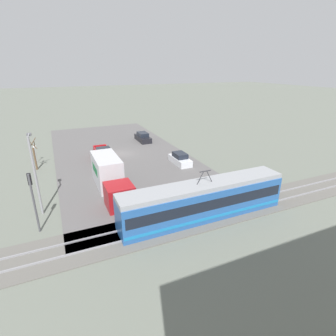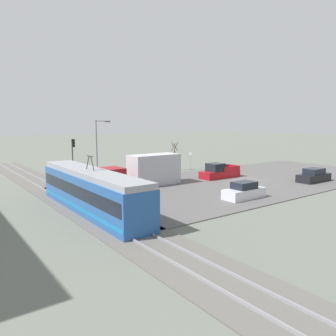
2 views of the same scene
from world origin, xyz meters
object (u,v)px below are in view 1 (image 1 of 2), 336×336
pickup_truck (103,155)px  street_tree (35,156)px  light_rail_tram (204,200)px  traffic_light_pole (33,195)px  sedan_car_1 (180,159)px  street_lamp_near_crossing (35,170)px  sedan_car_0 (143,137)px  no_parking_sign (35,152)px  box_truck (110,176)px

pickup_truck → street_tree: (8.87, 0.38, 1.14)m
light_rail_tram → traffic_light_pole: (13.54, -3.60, 1.66)m
street_tree → light_rail_tram: bearing=126.3°
sedan_car_1 → street_lamp_near_crossing: bearing=-159.7°
sedan_car_0 → no_parking_sign: no_parking_sign is taller
light_rail_tram → street_tree: size_ratio=3.62×
light_rail_tram → street_tree: bearing=-53.7°
street_tree → street_lamp_near_crossing: (-0.71, 12.36, 2.35)m
traffic_light_pole → no_parking_sign: bearing=-88.4°
sedan_car_1 → sedan_car_0: bearing=93.7°
box_truck → sedan_car_0: (-9.83, -17.69, -0.92)m
light_rail_tram → street_lamp_near_crossing: size_ratio=2.10×
pickup_truck → traffic_light_pole: size_ratio=1.06×
street_lamp_near_crossing → street_tree: bearing=-86.7°
traffic_light_pole → street_lamp_near_crossing: 3.27m
box_truck → street_lamp_near_crossing: size_ratio=1.33×
light_rail_tram → box_truck: 11.05m
sedan_car_0 → street_lamp_near_crossing: (16.72, 19.96, 3.56)m
pickup_truck → sedan_car_0: pickup_truck is taller
box_truck → sedan_car_0: box_truck is taller
pickup_truck → sedan_car_1: 11.29m
sedan_car_1 → street_lamp_near_crossing: (17.58, 6.52, 3.57)m
light_rail_tram → sedan_car_1: size_ratio=3.63×
traffic_light_pole → street_lamp_near_crossing: street_lamp_near_crossing is taller
pickup_truck → sedan_car_1: (-9.43, 6.21, -0.07)m
traffic_light_pole → street_tree: traffic_light_pole is taller
light_rail_tram → sedan_car_0: bearing=-97.3°
street_tree → sedan_car_0: bearing=-156.4°
no_parking_sign → sedan_car_0: bearing=-165.5°
light_rail_tram → sedan_car_1: 13.94m
sedan_car_0 → traffic_light_pole: (16.94, 23.08, 2.60)m
box_truck → street_tree: 12.63m
box_truck → sedan_car_0: bearing=-119.1°
street_lamp_near_crossing → sedan_car_1: bearing=-159.7°
traffic_light_pole → sedan_car_0: bearing=-126.3°
box_truck → traffic_light_pole: size_ratio=1.91×
street_tree → no_parking_sign: bearing=-89.6°
pickup_truck → sedan_car_1: size_ratio=1.28×
traffic_light_pole → street_tree: bearing=-88.2°
street_lamp_near_crossing → no_parking_sign: (0.73, -15.44, -2.75)m
traffic_light_pole → street_lamp_near_crossing: bearing=-94.0°
sedan_car_1 → street_tree: bearing=162.3°
light_rail_tram → no_parking_sign: light_rail_tram is taller
sedan_car_0 → street_tree: (17.43, 7.60, 1.21)m
light_rail_tram → no_parking_sign: bearing=-57.6°
pickup_truck → light_rail_tram: bearing=104.9°
pickup_truck → street_lamp_near_crossing: size_ratio=0.74×
pickup_truck → sedan_car_1: pickup_truck is taller
street_tree → street_lamp_near_crossing: bearing=93.3°
light_rail_tram → no_parking_sign: (14.06, -22.16, -0.13)m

